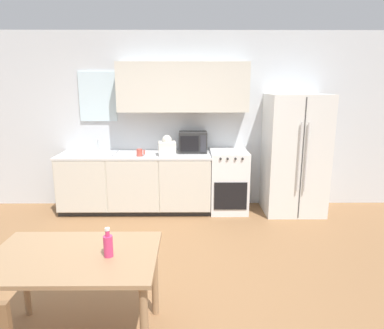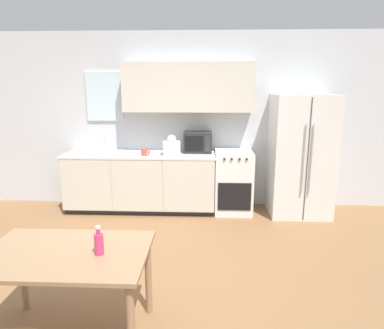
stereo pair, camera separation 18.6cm
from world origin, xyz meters
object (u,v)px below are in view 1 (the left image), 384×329
at_px(microwave, 193,142).
at_px(dining_table, 74,267).
at_px(coffee_mug, 140,153).
at_px(refrigerator, 295,155).
at_px(drink_bottle, 108,245).
at_px(oven_range, 228,181).

bearing_deg(microwave, dining_table, -106.68).
bearing_deg(coffee_mug, microwave, 20.76).
relative_size(refrigerator, microwave, 4.19).
bearing_deg(microwave, drink_bottle, -101.84).
bearing_deg(dining_table, microwave, 73.32).
bearing_deg(refrigerator, coffee_mug, -177.10).
relative_size(refrigerator, coffee_mug, 14.72).
bearing_deg(drink_bottle, refrigerator, 52.49).
bearing_deg(refrigerator, microwave, 173.39).
distance_m(oven_range, microwave, 0.81).
relative_size(oven_range, refrigerator, 0.53).
xyz_separation_m(oven_range, coffee_mug, (-1.32, -0.16, 0.48)).
xyz_separation_m(coffee_mug, dining_table, (-0.11, -2.66, -0.32)).
bearing_deg(refrigerator, oven_range, 177.25).
bearing_deg(oven_range, coffee_mug, -172.94).
bearing_deg(microwave, refrigerator, -6.61).
relative_size(microwave, drink_bottle, 1.98).
relative_size(oven_range, coffee_mug, 7.74).
bearing_deg(oven_range, drink_bottle, -112.35).
height_order(refrigerator, drink_bottle, refrigerator).
distance_m(refrigerator, coffee_mug, 2.30).
bearing_deg(oven_range, refrigerator, -2.75).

